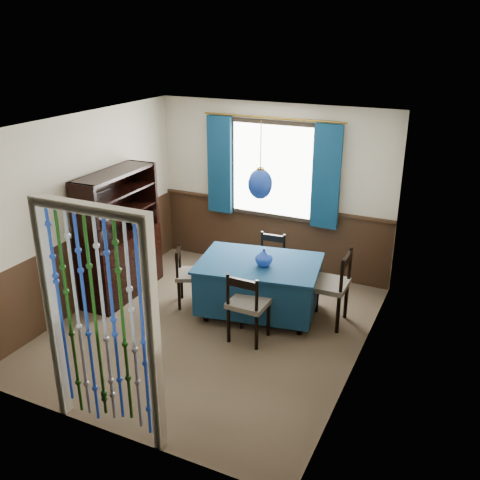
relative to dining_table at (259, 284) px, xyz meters
The scene contains 22 objects.
floor 0.83m from the dining_table, 123.11° to the right, with size 4.00×4.00×0.00m, color brown.
ceiling 2.20m from the dining_table, 123.11° to the right, with size 4.00×4.00×0.00m, color silver.
wall_back 1.67m from the dining_table, 105.54° to the left, with size 3.60×3.60×0.00m, color beige.
wall_front 2.75m from the dining_table, 98.54° to the right, with size 3.60×3.60×0.00m, color beige.
wall_left 2.42m from the dining_table, 164.73° to the right, with size 4.00×4.00×0.00m, color beige.
wall_right 1.74m from the dining_table, 22.98° to the right, with size 4.00×4.00×0.00m, color beige.
wainscot_back 1.44m from the dining_table, 105.70° to the left, with size 3.60×3.60×0.00m, color #352114.
wainscot_front 2.61m from the dining_table, 98.58° to the right, with size 3.60×3.60×0.00m, color #352114.
wainscot_left 2.26m from the dining_table, 164.63° to the right, with size 4.00×4.00×0.00m, color #352114.
wainscot_right 1.52m from the dining_table, 23.20° to the right, with size 4.00×4.00×0.00m, color #352114.
window 1.80m from the dining_table, 106.09° to the left, with size 1.32×0.12×1.42m, color black.
doorway 2.64m from the dining_table, 98.73° to the right, with size 1.16×0.12×2.18m, color silver, non-canonical shape.
dining_table is the anchor object (origin of this frame).
chair_near 0.65m from the dining_table, 78.06° to the right, with size 0.45×0.43×0.89m.
chair_far 0.68m from the dining_table, 100.91° to the left, with size 0.42×0.41×0.81m.
chair_left 0.95m from the dining_table, behind, with size 0.52×0.53×0.81m.
chair_right 0.91m from the dining_table, 10.65° to the left, with size 0.46×0.49×0.97m.
sideboard 1.97m from the dining_table, behind, with size 0.49×1.34×1.73m.
pendant_lamp 1.32m from the dining_table, 75.96° to the right, with size 0.29×0.29×0.94m.
vase_table 0.42m from the dining_table, 36.86° to the right, with size 0.20×0.20×0.21m, color #163499.
bowl_shelf 2.12m from the dining_table, 162.53° to the right, with size 0.18×0.18×0.05m, color beige.
vase_sideboard 1.95m from the dining_table, behind, with size 0.16×0.16×0.17m, color beige.
Camera 1 is at (2.78, -5.02, 3.45)m, focal length 40.00 mm.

